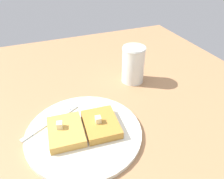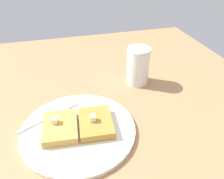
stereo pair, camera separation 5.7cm
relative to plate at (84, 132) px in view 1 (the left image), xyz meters
The scene contains 8 objects.
table_surface 4.58cm from the plate, 159.48° to the right, with size 124.30×124.30×2.46cm, color #A1734C.
plate is the anchor object (origin of this frame).
toast_slice_left 4.34cm from the plate, behind, with size 7.60×9.94×1.92cm, color gold.
toast_slice_middle 4.34cm from the plate, ahead, with size 7.60×9.94×1.92cm, color #B07C31.
butter_pat_primary 5.96cm from the plate, 167.68° to the left, with size 1.42×1.28×1.42cm, color beige.
butter_pat_secondary 4.64cm from the plate, ahead, with size 1.42×1.28×1.42cm, color beige.
fork 8.45cm from the plate, 131.99° to the left, with size 14.69×9.02×0.36cm.
syrup_jar 26.99cm from the plate, 38.99° to the left, with size 7.05×7.05×11.39cm.
Camera 1 is at (-3.39, -34.07, 39.64)cm, focal length 35.00 mm.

